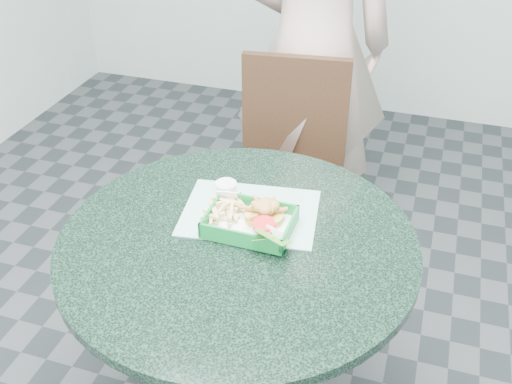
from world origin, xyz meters
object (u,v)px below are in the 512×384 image
(diner_person, at_px, (316,2))
(dining_chair, at_px, (287,159))
(sauce_ramekin, at_px, (225,193))
(crab_sandwich, at_px, (264,215))
(cafe_table, at_px, (239,290))
(food_basket, at_px, (250,230))

(diner_person, bearing_deg, dining_chair, 69.41)
(diner_person, relative_size, sauce_ramekin, 35.22)
(dining_chair, xyz_separation_m, crab_sandwich, (0.13, -0.75, 0.27))
(cafe_table, relative_size, food_basket, 4.19)
(crab_sandwich, bearing_deg, food_basket, -128.14)
(dining_chair, distance_m, food_basket, 0.82)
(diner_person, distance_m, sauce_ramekin, 1.01)
(diner_person, xyz_separation_m, crab_sandwich, (0.11, -1.04, -0.29))
(food_basket, bearing_deg, diner_person, 94.27)
(cafe_table, xyz_separation_m, dining_chair, (-0.08, 0.83, -0.05))
(diner_person, height_order, sauce_ramekin, diner_person)
(cafe_table, distance_m, food_basket, 0.19)
(food_basket, height_order, crab_sandwich, crab_sandwich)
(cafe_table, xyz_separation_m, sauce_ramekin, (-0.09, 0.15, 0.22))
(food_basket, bearing_deg, crab_sandwich, 51.86)
(diner_person, bearing_deg, cafe_table, 76.71)
(diner_person, height_order, food_basket, diner_person)
(food_basket, bearing_deg, dining_chair, 97.35)
(dining_chair, distance_m, crab_sandwich, 0.80)
(food_basket, relative_size, crab_sandwich, 2.13)
(diner_person, xyz_separation_m, sauce_ramekin, (-0.03, -0.97, -0.29))
(diner_person, bearing_deg, sauce_ramekin, 71.84)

